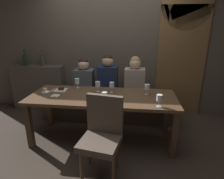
{
  "coord_description": "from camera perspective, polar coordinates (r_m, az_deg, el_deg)",
  "views": [
    {
      "loc": [
        0.47,
        -2.67,
        1.75
      ],
      "look_at": [
        0.15,
        0.01,
        0.84
      ],
      "focal_mm": 30.78,
      "sensor_mm": 36.0,
      "label": 1
    }
  ],
  "objects": [
    {
      "name": "wine_glass_end_right",
      "position": [
        2.94,
        10.37,
        0.64
      ],
      "size": [
        0.08,
        0.08,
        0.16
      ],
      "color": "silver",
      "rests_on": "dining_table"
    },
    {
      "name": "back_wall_tiled",
      "position": [
        3.93,
        -0.04,
        14.99
      ],
      "size": [
        6.0,
        0.12,
        3.0
      ],
      "primitive_type": "cube",
      "color": "brown",
      "rests_on": "ground"
    },
    {
      "name": "back_counter",
      "position": [
        4.41,
        -20.75,
        0.6
      ],
      "size": [
        1.1,
        0.28,
        0.95
      ],
      "primitive_type": "cube",
      "color": "#494138",
      "rests_on": "ground"
    },
    {
      "name": "diner_bearded",
      "position": [
        3.51,
        -1.28,
        3.55
      ],
      "size": [
        0.36,
        0.24,
        0.82
      ],
      "color": "#192342",
      "rests_on": "banquette_bench"
    },
    {
      "name": "wine_glass_near_left",
      "position": [
        3.0,
        -0.06,
        1.28
      ],
      "size": [
        0.08,
        0.08,
        0.16
      ],
      "color": "silver",
      "rests_on": "dining_table"
    },
    {
      "name": "fork_on_table",
      "position": [
        3.27,
        -17.43,
        -0.22
      ],
      "size": [
        0.04,
        0.17,
        0.01
      ],
      "primitive_type": "cube",
      "rotation": [
        0.0,
        0.0,
        -0.17
      ],
      "color": "silver",
      "rests_on": "dining_table"
    },
    {
      "name": "folded_napkin",
      "position": [
        3.0,
        -16.51,
        -1.78
      ],
      "size": [
        0.11,
        0.1,
        0.01
      ],
      "primitive_type": "cube",
      "rotation": [
        0.0,
        0.0,
        -0.03
      ],
      "color": "silver",
      "rests_on": "dining_table"
    },
    {
      "name": "dessert_plate",
      "position": [
        3.23,
        -14.94,
        0.01
      ],
      "size": [
        0.19,
        0.19,
        0.05
      ],
      "color": "white",
      "rests_on": "dining_table"
    },
    {
      "name": "wine_bottle_dark_red",
      "position": [
        4.36,
        -24.36,
        8.04
      ],
      "size": [
        0.08,
        0.08,
        0.33
      ],
      "color": "black",
      "rests_on": "back_counter"
    },
    {
      "name": "ground",
      "position": [
        3.23,
        -2.69,
        -14.22
      ],
      "size": [
        9.0,
        9.0,
        0.0
      ],
      "primitive_type": "plane",
      "color": "#382D26"
    },
    {
      "name": "espresso_cup",
      "position": [
        3.21,
        -19.25,
        -0.28
      ],
      "size": [
        0.12,
        0.12,
        0.06
      ],
      "color": "white",
      "rests_on": "dining_table"
    },
    {
      "name": "chair_near_side",
      "position": [
        2.31,
        -2.99,
        -12.42
      ],
      "size": [
        0.51,
        0.51,
        0.98
      ],
      "color": "brown",
      "rests_on": "ground"
    },
    {
      "name": "wine_glass_center_front",
      "position": [
        3.26,
        -10.34,
        2.35
      ],
      "size": [
        0.08,
        0.08,
        0.16
      ],
      "color": "silver",
      "rests_on": "dining_table"
    },
    {
      "name": "wine_glass_center_back",
      "position": [
        2.54,
        13.9,
        -2.52
      ],
      "size": [
        0.08,
        0.08,
        0.16
      ],
      "color": "silver",
      "rests_on": "dining_table"
    },
    {
      "name": "banquette_bench",
      "position": [
        3.73,
        -0.99,
        -5.45
      ],
      "size": [
        2.5,
        0.44,
        0.45
      ],
      "color": "#40352A",
      "rests_on": "ground"
    },
    {
      "name": "diner_redhead",
      "position": [
        3.64,
        -8.31,
        3.29
      ],
      "size": [
        0.36,
        0.24,
        0.74
      ],
      "color": "#4C515B",
      "rests_on": "banquette_bench"
    },
    {
      "name": "wine_bottle_pale_label",
      "position": [
        4.22,
        -19.99,
        8.27
      ],
      "size": [
        0.08,
        0.08,
        0.33
      ],
      "color": "#384728",
      "rests_on": "back_counter"
    },
    {
      "name": "arched_door",
      "position": [
        3.94,
        20.17,
        11.93
      ],
      "size": [
        0.9,
        0.05,
        2.55
      ],
      "color": "brown",
      "rests_on": "ground"
    },
    {
      "name": "diner_far_end",
      "position": [
        3.5,
        6.72,
        3.07
      ],
      "size": [
        0.36,
        0.24,
        0.78
      ],
      "color": "#9E9384",
      "rests_on": "banquette_bench"
    },
    {
      "name": "wine_glass_end_left",
      "position": [
        2.56,
        -2.25,
        -1.9
      ],
      "size": [
        0.08,
        0.08,
        0.16
      ],
      "color": "silver",
      "rests_on": "dining_table"
    },
    {
      "name": "wine_glass_far_left",
      "position": [
        3.04,
        -4.27,
        1.42
      ],
      "size": [
        0.08,
        0.08,
        0.16
      ],
      "color": "silver",
      "rests_on": "dining_table"
    },
    {
      "name": "dining_table",
      "position": [
        2.93,
        -2.88,
        -3.43
      ],
      "size": [
        2.2,
        0.84,
        0.74
      ],
      "color": "#493422",
      "rests_on": "ground"
    }
  ]
}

